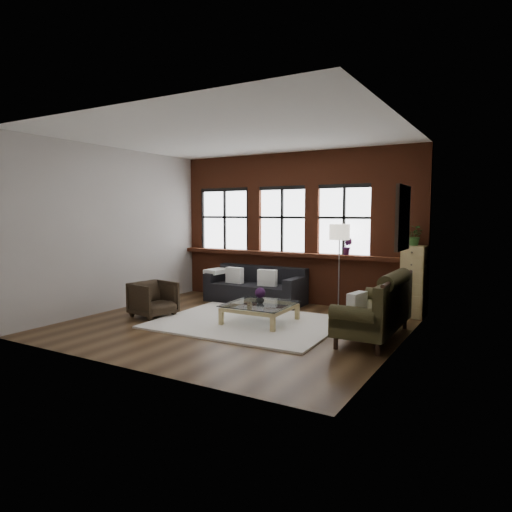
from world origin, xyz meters
The scene contains 26 objects.
floor centered at (0.00, 0.00, 0.00)m, with size 5.50×5.50×0.00m, color #3B2615.
ceiling centered at (0.00, 0.00, 3.20)m, with size 5.50×5.50×0.00m, color white.
wall_back centered at (0.00, 2.50, 1.60)m, with size 5.50×5.50×0.00m, color #B2ACA6.
wall_front centered at (0.00, -2.50, 1.60)m, with size 5.50×5.50×0.00m, color #B2ACA6.
wall_left centered at (-2.75, 0.00, 1.60)m, with size 5.00×5.00×0.00m, color #B2ACA6.
wall_right centered at (2.75, 0.00, 1.60)m, with size 5.00×5.00×0.00m, color #B2ACA6.
brick_backwall centered at (0.00, 2.44, 1.60)m, with size 5.50×0.12×3.20m, color maroon, non-canonical shape.
sill_ledge centered at (0.00, 2.35, 1.04)m, with size 5.50×0.30×0.08m, color maroon.
window_left centered at (-1.80, 2.45, 1.75)m, with size 1.38×0.10×1.50m, color black, non-canonical shape.
window_mid centered at (-0.30, 2.45, 1.75)m, with size 1.38×0.10×1.50m, color black, non-canonical shape.
window_right centered at (1.10, 2.45, 1.75)m, with size 1.38×0.10×1.50m, color black, non-canonical shape.
wall_poster centered at (2.72, 0.30, 1.85)m, with size 0.05×0.74×0.94m, color black, non-canonical shape.
shag_rug centered at (0.15, 0.22, 0.02)m, with size 3.07×2.41×0.03m, color white.
dark_sofa centered at (-0.68, 1.90, 0.38)m, with size 2.13×0.86×0.77m, color black, non-canonical shape.
pillow_a centered at (-1.13, 1.80, 0.57)m, with size 0.40×0.14×0.34m, color white.
pillow_b centered at (-0.32, 1.80, 0.57)m, with size 0.40×0.14×0.34m, color white.
vintage_settee centered at (2.30, 0.41, 0.52)m, with size 0.86×1.93×1.03m, color #302C16, non-canonical shape.
pillow_settee centered at (2.22, -0.18, 0.62)m, with size 0.14×0.38×0.34m, color white.
armchair centered at (-1.65, -0.19, 0.33)m, with size 0.70×0.72×0.65m, color black.
coffee_table centered at (0.34, 0.33, 0.17)m, with size 1.10×1.10×0.37m, color tan, non-canonical shape.
vase centered at (0.34, 0.33, 0.43)m, with size 0.14×0.14×0.15m, color #B2B2B2.
flowers centered at (0.34, 0.33, 0.54)m, with size 0.18×0.18×0.18m, color #3B1744.
drawer_chest centered at (2.53, 2.20, 0.66)m, with size 0.41×0.41×1.33m, color tan.
potted_plant_top centered at (2.53, 2.20, 1.51)m, with size 0.33×0.29×0.37m, color #2D5923.
floor_lamp centered at (1.14, 2.07, 0.93)m, with size 0.40×0.40×1.85m, color #A5A5A8, non-canonical shape.
sill_plant centered at (1.22, 2.32, 1.25)m, with size 0.19×0.15×0.35m, color #3B1744.
Camera 1 is at (4.19, -6.45, 1.92)m, focal length 32.00 mm.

